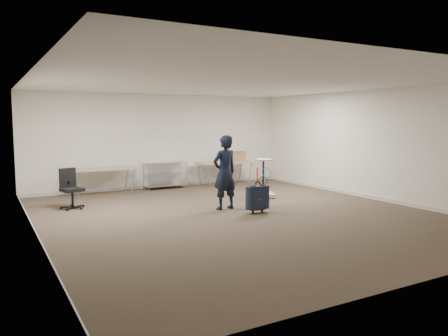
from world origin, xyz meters
TOP-DOWN VIEW (x-y plane):
  - ground at (0.00, 0.00)m, footprint 9.00×9.00m
  - room_shell at (0.00, 1.38)m, footprint 8.00×9.00m
  - folding_table_left at (-1.90, 3.95)m, footprint 1.80×0.75m
  - folding_table_right at (1.90, 3.95)m, footprint 1.80×0.75m
  - wire_shelf at (0.00, 4.20)m, footprint 1.22×0.47m
  - person at (0.05, 0.66)m, footprint 0.66×0.48m
  - suitcase at (0.46, -0.07)m, footprint 0.38×0.23m
  - office_chair at (-2.98, 2.45)m, footprint 0.56×0.56m
  - equipment_cart at (1.70, 1.51)m, footprint 0.72×0.72m
  - cardboard_box at (2.41, 3.97)m, footprint 0.50×0.44m

SIDE VIEW (x-z plane):
  - ground at x=0.00m, z-range 0.00..0.00m
  - room_shell at x=0.00m, z-range -4.45..4.55m
  - equipment_cart at x=1.70m, z-range -0.24..0.77m
  - office_chair at x=-2.98m, z-range -0.18..0.74m
  - suitcase at x=0.46m, z-range -0.16..0.84m
  - wire_shelf at x=0.00m, z-range 0.04..0.84m
  - folding_table_left at x=-1.90m, z-range 0.31..1.04m
  - folding_table_right at x=1.90m, z-range 0.31..1.04m
  - person at x=0.05m, z-range 0.00..1.69m
  - cardboard_box at x=2.41m, z-range 0.73..1.04m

